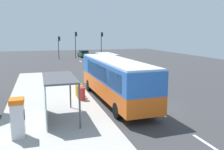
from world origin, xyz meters
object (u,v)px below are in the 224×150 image
object	(u,v)px
sedan_near	(84,54)
bus_shelter	(54,87)
bus	(115,77)
sedan_far	(92,57)
recycling_bin_orange	(80,92)
recycling_bin_red	(82,94)
recycling_bin_yellow	(79,90)
traffic_light_median	(76,41)
ticket_machine	(18,118)
traffic_light_far_side	(59,44)
traffic_light_near_side	(102,41)
white_van	(107,60)

from	to	relation	value
sedan_near	bus_shelter	world-z (taller)	bus_shelter
bus	sedan_far	distance (m)	26.24
recycling_bin_orange	recycling_bin_red	bearing A→B (deg)	-90.00
recycling_bin_yellow	traffic_light_median	bearing A→B (deg)	81.59
sedan_far	ticket_machine	size ratio (longest dim) A/B	2.29
sedan_near	bus	bearing A→B (deg)	-96.60
traffic_light_far_side	ticket_machine	bearing A→B (deg)	-97.92
traffic_light_near_side	traffic_light_far_side	xyz separation A→B (m)	(-8.59, 0.80, -0.50)
sedan_far	recycling_bin_orange	world-z (taller)	sedan_far
recycling_bin_orange	recycling_bin_yellow	world-z (taller)	same
recycling_bin_red	recycling_bin_yellow	world-z (taller)	same
sedan_far	bus	bearing A→B (deg)	-98.81
white_van	sedan_far	size ratio (longest dim) A/B	1.18
white_van	sedan_far	distance (m)	10.11
white_van	recycling_bin_red	xyz separation A→B (m)	(-6.40, -15.42, -0.69)
recycling_bin_yellow	ticket_machine	bearing A→B (deg)	-119.99
bus	bus_shelter	world-z (taller)	bus
bus_shelter	recycling_bin_yellow	bearing A→B (deg)	65.96
bus	bus_shelter	distance (m)	5.68
recycling_bin_yellow	traffic_light_far_side	distance (m)	30.37
sedan_far	recycling_bin_yellow	world-z (taller)	sedan_far
recycling_bin_red	bus_shelter	xyz separation A→B (m)	(-2.21, -3.56, 1.44)
sedan_far	traffic_light_median	xyz separation A→B (m)	(-1.91, 6.94, 2.81)
sedan_far	recycling_bin_red	bearing A→B (deg)	-104.29
bus	sedan_near	xyz separation A→B (m)	(4.02, 34.69, -1.05)
white_van	bus_shelter	world-z (taller)	bus_shelter
sedan_near	sedan_far	xyz separation A→B (m)	(-0.00, -8.79, 0.00)
recycling_bin_yellow	traffic_light_near_side	xyz separation A→B (m)	(9.70, 29.46, 2.91)
white_van	traffic_light_near_side	distance (m)	15.94
recycling_bin_yellow	sedan_far	bearing A→B (deg)	74.92
white_van	recycling_bin_yellow	world-z (taller)	white_van
white_van	ticket_machine	bearing A→B (deg)	-116.42
sedan_near	traffic_light_far_side	bearing A→B (deg)	-153.85
traffic_light_near_side	recycling_bin_orange	bearing A→B (deg)	-107.82
ticket_machine	traffic_light_far_side	distance (m)	37.75
recycling_bin_yellow	traffic_light_far_side	xyz separation A→B (m)	(1.10, 30.26, 2.41)
white_van	recycling_bin_yellow	xyz separation A→B (m)	(-6.40, -14.02, -0.69)
ticket_machine	recycling_bin_orange	xyz separation A→B (m)	(4.09, 6.38, -0.52)
ticket_machine	traffic_light_near_side	size ratio (longest dim) A/B	0.36
traffic_light_far_side	white_van	bearing A→B (deg)	-71.93
recycling_bin_orange	traffic_light_near_side	xyz separation A→B (m)	(9.70, 30.16, 2.91)
white_van	traffic_light_median	size ratio (longest dim) A/B	0.97
recycling_bin_red	recycling_bin_yellow	size ratio (longest dim) A/B	1.00
ticket_machine	bus	bearing A→B (deg)	38.86
recycling_bin_red	recycling_bin_orange	size ratio (longest dim) A/B	1.00
bus_shelter	bus	bearing A→B (deg)	34.04
bus	recycling_bin_yellow	world-z (taller)	bus
bus	traffic_light_near_side	world-z (taller)	traffic_light_near_side
sedan_far	traffic_light_far_side	world-z (taller)	traffic_light_far_side
sedan_far	bus_shelter	size ratio (longest dim) A/B	1.11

